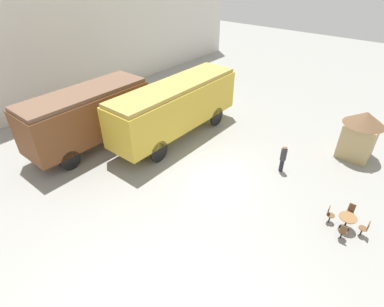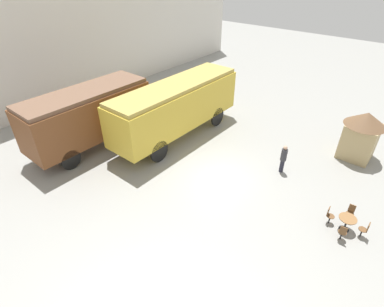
{
  "view_description": "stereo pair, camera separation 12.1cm",
  "coord_description": "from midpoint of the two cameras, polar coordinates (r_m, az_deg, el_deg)",
  "views": [
    {
      "loc": [
        -11.43,
        -7.43,
        10.49
      ],
      "look_at": [
        -1.07,
        1.0,
        1.6
      ],
      "focal_mm": 28.0,
      "sensor_mm": 36.0,
      "label": 1
    },
    {
      "loc": [
        -11.35,
        -7.53,
        10.49
      ],
      "look_at": [
        -1.07,
        1.0,
        1.6
      ],
      "focal_mm": 28.0,
      "sensor_mm": 36.0,
      "label": 2
    }
  ],
  "objects": [
    {
      "name": "ticket_kiosk",
      "position": [
        20.48,
        29.76,
        3.4
      ],
      "size": [
        2.34,
        2.34,
        3.0
      ],
      "color": "tan",
      "rests_on": "ground_plane"
    },
    {
      "name": "ground_plane",
      "position": [
        17.19,
        5.06,
        -4.1
      ],
      "size": [
        80.0,
        80.0,
        0.0
      ],
      "primitive_type": "plane",
      "color": "gray"
    },
    {
      "name": "passenger_coach_wooden",
      "position": [
        19.85,
        -19.05,
        7.18
      ],
      "size": [
        7.98,
        2.76,
        3.75
      ],
      "color": "brown",
      "rests_on": "ground_plane"
    },
    {
      "name": "cafe_chair_2",
      "position": [
        16.04,
        28.17,
        -9.75
      ],
      "size": [
        0.36,
        0.36,
        0.87
      ],
      "rotation": [
        0.0,
        0.0,
        9.49
      ],
      "color": "black",
      "rests_on": "ground_plane"
    },
    {
      "name": "cafe_chair_1",
      "position": [
        15.48,
        30.3,
        -12.31
      ],
      "size": [
        0.36,
        0.36,
        0.87
      ],
      "rotation": [
        0.0,
        0.0,
        7.92
      ],
      "color": "black",
      "rests_on": "ground_plane"
    },
    {
      "name": "passenger_coach_vintage",
      "position": [
        19.84,
        -2.82,
        9.19
      ],
      "size": [
        9.92,
        2.63,
        3.74
      ],
      "color": "gold",
      "rests_on": "ground_plane"
    },
    {
      "name": "cafe_chair_0",
      "position": [
        14.88,
        26.97,
        -13.18
      ],
      "size": [
        0.36,
        0.36,
        0.87
      ],
      "rotation": [
        0.0,
        0.0,
        6.35
      ],
      "color": "black",
      "rests_on": "ground_plane"
    },
    {
      "name": "visitor_person",
      "position": [
        17.64,
        17.2,
        -0.79
      ],
      "size": [
        0.34,
        0.34,
        1.74
      ],
      "color": "#262633",
      "rests_on": "ground_plane"
    },
    {
      "name": "cafe_table_near",
      "position": [
        15.43,
        27.63,
        -11.32
      ],
      "size": [
        0.77,
        0.77,
        0.72
      ],
      "color": "black",
      "rests_on": "ground_plane"
    },
    {
      "name": "cafe_chair_3",
      "position": [
        15.47,
        24.91,
        -10.46
      ],
      "size": [
        0.36,
        0.36,
        0.87
      ],
      "rotation": [
        0.0,
        0.0,
        11.06
      ],
      "color": "black",
      "rests_on": "ground_plane"
    },
    {
      "name": "backdrop_wall",
      "position": [
        26.18,
        -24.33,
        17.64
      ],
      "size": [
        44.0,
        0.15,
        9.0
      ],
      "color": "silver",
      "rests_on": "ground_plane"
    }
  ]
}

